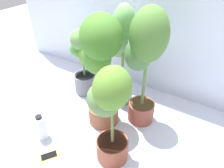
{
  "coord_description": "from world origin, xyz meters",
  "views": [
    {
      "loc": [
        0.82,
        -0.95,
        1.34
      ],
      "look_at": [
        0.07,
        0.26,
        0.35
      ],
      "focal_mm": 32.95,
      "sensor_mm": 36.0,
      "label": 1
    }
  ],
  "objects_px": {
    "potted_plant_back_center": "(121,50)",
    "potted_plant_center": "(101,60)",
    "nutrient_bottle": "(41,127)",
    "potted_plant_back_right": "(145,56)",
    "cell_phone": "(49,156)",
    "potted_plant_back_left": "(83,60)",
    "potted_plant_front_right": "(110,110)"
  },
  "relations": [
    {
      "from": "potted_plant_center",
      "to": "potted_plant_back_right",
      "type": "distance_m",
      "value": 0.33
    },
    {
      "from": "potted_plant_back_left",
      "to": "nutrient_bottle",
      "type": "xyz_separation_m",
      "value": [
        0.09,
        -0.69,
        -0.26
      ]
    },
    {
      "from": "cell_phone",
      "to": "nutrient_bottle",
      "type": "distance_m",
      "value": 0.23
    },
    {
      "from": "potted_plant_back_center",
      "to": "potted_plant_center",
      "type": "distance_m",
      "value": 0.35
    },
    {
      "from": "potted_plant_back_left",
      "to": "cell_phone",
      "type": "relative_size",
      "value": 4.39
    },
    {
      "from": "potted_plant_back_right",
      "to": "potted_plant_back_center",
      "type": "bearing_deg",
      "value": 152.43
    },
    {
      "from": "nutrient_bottle",
      "to": "potted_plant_back_right",
      "type": "bearing_deg",
      "value": 47.49
    },
    {
      "from": "potted_plant_center",
      "to": "cell_phone",
      "type": "xyz_separation_m",
      "value": [
        -0.12,
        -0.55,
        -0.6
      ]
    },
    {
      "from": "potted_plant_back_right",
      "to": "potted_plant_back_left",
      "type": "height_order",
      "value": "potted_plant_back_right"
    },
    {
      "from": "potted_plant_center",
      "to": "potted_plant_back_right",
      "type": "xyz_separation_m",
      "value": [
        0.27,
        0.19,
        0.03
      ]
    },
    {
      "from": "potted_plant_front_right",
      "to": "potted_plant_center",
      "type": "xyz_separation_m",
      "value": [
        -0.26,
        0.28,
        0.15
      ]
    },
    {
      "from": "potted_plant_back_left",
      "to": "nutrient_bottle",
      "type": "relative_size",
      "value": 2.95
    },
    {
      "from": "potted_plant_back_center",
      "to": "potted_plant_back_right",
      "type": "bearing_deg",
      "value": -27.57
    },
    {
      "from": "potted_plant_back_center",
      "to": "nutrient_bottle",
      "type": "bearing_deg",
      "value": -110.11
    },
    {
      "from": "potted_plant_back_left",
      "to": "cell_phone",
      "type": "distance_m",
      "value": 0.93
    },
    {
      "from": "potted_plant_back_center",
      "to": "nutrient_bottle",
      "type": "relative_size",
      "value": 4.05
    },
    {
      "from": "potted_plant_back_right",
      "to": "potted_plant_back_left",
      "type": "xyz_separation_m",
      "value": [
        -0.67,
        0.07,
        -0.26
      ]
    },
    {
      "from": "cell_phone",
      "to": "potted_plant_front_right",
      "type": "bearing_deg",
      "value": -110.45
    },
    {
      "from": "potted_plant_back_left",
      "to": "potted_plant_back_right",
      "type": "bearing_deg",
      "value": -6.12
    },
    {
      "from": "potted_plant_back_center",
      "to": "nutrient_bottle",
      "type": "distance_m",
      "value": 0.93
    },
    {
      "from": "potted_plant_back_center",
      "to": "potted_plant_front_right",
      "type": "xyz_separation_m",
      "value": [
        0.27,
        -0.63,
        -0.09
      ]
    },
    {
      "from": "potted_plant_back_center",
      "to": "potted_plant_center",
      "type": "xyz_separation_m",
      "value": [
        0.01,
        -0.34,
        0.06
      ]
    },
    {
      "from": "potted_plant_center",
      "to": "cell_phone",
      "type": "relative_size",
      "value": 6.08
    },
    {
      "from": "potted_plant_back_center",
      "to": "potted_plant_back_left",
      "type": "height_order",
      "value": "potted_plant_back_center"
    },
    {
      "from": "potted_plant_back_center",
      "to": "potted_plant_center",
      "type": "relative_size",
      "value": 0.99
    },
    {
      "from": "potted_plant_back_right",
      "to": "nutrient_bottle",
      "type": "distance_m",
      "value": 0.99
    },
    {
      "from": "potted_plant_front_right",
      "to": "potted_plant_back_right",
      "type": "height_order",
      "value": "potted_plant_back_right"
    },
    {
      "from": "potted_plant_back_left",
      "to": "potted_plant_center",
      "type": "bearing_deg",
      "value": -33.73
    },
    {
      "from": "potted_plant_back_right",
      "to": "cell_phone",
      "type": "relative_size",
      "value": 6.37
    },
    {
      "from": "nutrient_bottle",
      "to": "potted_plant_back_center",
      "type": "bearing_deg",
      "value": 69.89
    },
    {
      "from": "potted_plant_back_center",
      "to": "potted_plant_center",
      "type": "height_order",
      "value": "potted_plant_center"
    },
    {
      "from": "potted_plant_front_right",
      "to": "nutrient_bottle",
      "type": "xyz_separation_m",
      "value": [
        -0.56,
        -0.15,
        -0.34
      ]
    }
  ]
}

